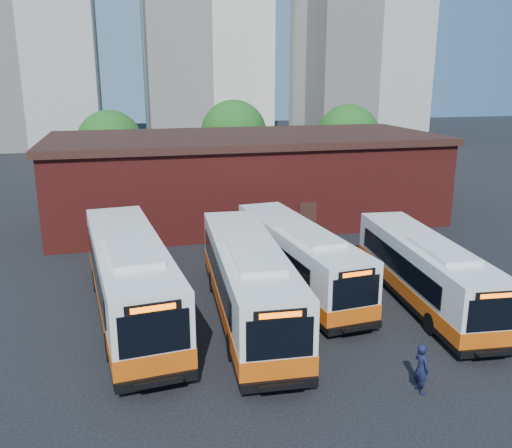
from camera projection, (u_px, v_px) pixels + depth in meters
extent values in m
plane|color=black|center=(347.00, 332.00, 23.19)|extent=(220.00, 220.00, 0.00)
cube|color=white|center=(130.00, 275.00, 24.31)|extent=(4.22, 13.60, 3.18)
cube|color=#D1500D|center=(131.00, 294.00, 24.56)|extent=(4.28, 13.66, 0.78)
cube|color=black|center=(132.00, 305.00, 24.70)|extent=(4.27, 13.65, 0.28)
cube|color=black|center=(154.00, 333.00, 18.13)|extent=(2.41, 0.32, 1.50)
cube|color=black|center=(153.00, 308.00, 17.88)|extent=(1.89, 0.26, 0.36)
cube|color=#FF5905|center=(153.00, 309.00, 17.84)|extent=(1.50, 0.18, 0.20)
cube|color=black|center=(157.00, 382.00, 18.54)|extent=(2.84, 0.45, 0.36)
cube|color=black|center=(158.00, 383.00, 18.28)|extent=(1.65, 0.59, 0.07)
cube|color=black|center=(159.00, 384.00, 18.08)|extent=(1.61, 0.21, 0.20)
cube|color=black|center=(95.00, 269.00, 24.16)|extent=(1.14, 10.38, 1.17)
cube|color=black|center=(160.00, 262.00, 25.11)|extent=(1.14, 10.38, 1.17)
cube|color=white|center=(132.00, 250.00, 22.35)|extent=(2.41, 4.86, 0.25)
cylinder|color=black|center=(110.00, 347.00, 20.83)|extent=(0.47, 1.15, 1.11)
cylinder|color=black|center=(176.00, 336.00, 21.67)|extent=(0.47, 1.15, 1.11)
cylinder|color=black|center=(97.00, 281.00, 27.51)|extent=(0.47, 1.15, 1.11)
cylinder|color=black|center=(148.00, 275.00, 28.35)|extent=(0.47, 1.15, 1.11)
cube|color=white|center=(248.00, 279.00, 24.13)|extent=(3.45, 12.88, 3.03)
cube|color=#D1500D|center=(248.00, 297.00, 24.37)|extent=(3.51, 12.94, 0.74)
cube|color=black|center=(248.00, 308.00, 24.51)|extent=(3.50, 12.93, 0.27)
cube|color=black|center=(280.00, 339.00, 17.98)|extent=(2.30, 0.20, 1.43)
cube|color=black|center=(280.00, 315.00, 17.74)|extent=(1.81, 0.17, 0.34)
cube|color=#FF5905|center=(281.00, 315.00, 17.70)|extent=(1.43, 0.11, 0.19)
cube|color=black|center=(280.00, 385.00, 18.37)|extent=(2.71, 0.31, 0.34)
cube|color=black|center=(281.00, 386.00, 18.11)|extent=(1.56, 0.49, 0.06)
cube|color=black|center=(283.00, 387.00, 17.91)|extent=(1.54, 0.13, 0.19)
cube|color=black|center=(216.00, 271.00, 24.22)|extent=(0.64, 9.93, 1.12)
cube|color=black|center=(276.00, 267.00, 24.70)|extent=(0.64, 9.93, 1.12)
cube|color=white|center=(254.00, 255.00, 22.19)|extent=(2.10, 4.56, 0.23)
cylinder|color=black|center=(232.00, 347.00, 20.85)|extent=(0.40, 1.08, 1.06)
cylinder|color=black|center=(294.00, 341.00, 21.28)|extent=(0.40, 1.08, 1.06)
cylinder|color=black|center=(213.00, 281.00, 27.50)|extent=(0.40, 1.08, 1.06)
cylinder|color=black|center=(261.00, 278.00, 27.93)|extent=(0.40, 1.08, 1.06)
cube|color=white|center=(298.00, 255.00, 27.72)|extent=(3.68, 12.06, 2.82)
cube|color=#D1500D|center=(297.00, 270.00, 27.94)|extent=(3.73, 12.11, 0.69)
cube|color=black|center=(297.00, 279.00, 28.07)|extent=(3.72, 12.10, 0.25)
cube|color=black|center=(356.00, 292.00, 22.23)|extent=(2.14, 0.27, 1.33)
cube|color=black|center=(357.00, 274.00, 22.00)|extent=(1.68, 0.22, 0.32)
cube|color=#FF5905|center=(358.00, 274.00, 21.97)|extent=(1.33, 0.15, 0.18)
cube|color=black|center=(355.00, 328.00, 22.59)|extent=(2.52, 0.39, 0.32)
cube|color=black|center=(358.00, 328.00, 22.36)|extent=(1.46, 0.52, 0.06)
cube|color=black|center=(360.00, 329.00, 22.18)|extent=(1.43, 0.18, 0.18)
cube|color=black|center=(271.00, 250.00, 27.60)|extent=(0.96, 9.21, 1.04)
cube|color=black|center=(317.00, 245.00, 28.42)|extent=(0.96, 9.21, 1.04)
cube|color=white|center=(311.00, 234.00, 25.98)|extent=(2.12, 4.30, 0.22)
cylinder|color=black|center=(304.00, 306.00, 24.64)|extent=(0.41, 1.02, 0.99)
cylinder|color=black|center=(348.00, 299.00, 25.37)|extent=(0.41, 1.02, 0.99)
cylinder|color=black|center=(256.00, 261.00, 30.57)|extent=(0.41, 1.02, 0.99)
cylinder|color=black|center=(293.00, 257.00, 31.30)|extent=(0.41, 1.02, 0.99)
cube|color=white|center=(424.00, 269.00, 25.85)|extent=(3.48, 11.68, 2.73)
cube|color=#D1500D|center=(423.00, 285.00, 26.06)|extent=(3.54, 11.73, 0.67)
cube|color=black|center=(422.00, 294.00, 26.19)|extent=(3.53, 11.72, 0.24)
cube|color=black|center=(494.00, 315.00, 20.27)|extent=(2.07, 0.25, 1.29)
cube|color=black|center=(496.00, 295.00, 20.05)|extent=(1.63, 0.21, 0.31)
cube|color=#FF5905|center=(497.00, 296.00, 20.02)|extent=(1.29, 0.14, 0.17)
cube|color=black|center=(490.00, 353.00, 20.62)|extent=(2.45, 0.36, 0.31)
cube|color=black|center=(493.00, 353.00, 20.39)|extent=(1.42, 0.49, 0.06)
cube|color=black|center=(496.00, 354.00, 20.21)|extent=(1.39, 0.17, 0.17)
cube|color=black|center=(397.00, 263.00, 25.97)|extent=(0.87, 8.94, 1.01)
cube|color=black|center=(446.00, 260.00, 26.33)|extent=(0.87, 8.94, 1.01)
cube|color=white|center=(441.00, 249.00, 24.10)|extent=(2.02, 4.16, 0.21)
cylinder|color=black|center=(432.00, 324.00, 22.91)|extent=(0.39, 0.98, 0.96)
cylinder|color=black|center=(480.00, 320.00, 23.23)|extent=(0.39, 0.98, 0.96)
cylinder|color=black|center=(378.00, 272.00, 28.95)|extent=(0.39, 0.98, 0.96)
cylinder|color=black|center=(417.00, 270.00, 29.26)|extent=(0.39, 0.98, 0.96)
imported|color=#121633|center=(421.00, 368.00, 18.64)|extent=(0.51, 0.71, 1.80)
cube|color=maroon|center=(245.00, 180.00, 41.14)|extent=(28.00, 12.00, 6.00)
cube|color=black|center=(245.00, 138.00, 40.30)|extent=(28.60, 12.60, 0.50)
cube|color=black|center=(308.00, 220.00, 36.65)|extent=(1.20, 0.08, 2.40)
cylinder|color=#382314|center=(113.00, 179.00, 50.52)|extent=(0.36, 0.36, 2.70)
sphere|color=#1A4814|center=(110.00, 143.00, 49.65)|extent=(6.00, 6.00, 6.00)
cylinder|color=#382314|center=(234.00, 169.00, 55.11)|extent=(0.36, 0.36, 2.95)
sphere|color=#1A4814|center=(234.00, 133.00, 54.16)|extent=(6.56, 6.56, 6.56)
cylinder|color=#382314|center=(346.00, 170.00, 54.84)|extent=(0.36, 0.36, 2.81)
sphere|color=#1A4814|center=(348.00, 136.00, 53.93)|extent=(6.24, 6.24, 6.24)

